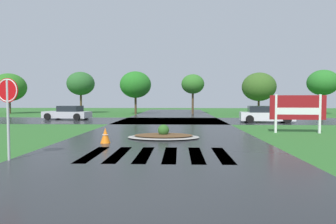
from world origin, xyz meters
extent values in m
cube|color=#2D6628|center=(0.00, 0.00, -0.05)|extent=(120.00, 120.00, 0.10)
cube|color=#232628|center=(0.00, 10.00, 0.00)|extent=(9.30, 80.00, 0.01)
cube|color=#232628|center=(0.00, 21.48, 0.00)|extent=(90.00, 8.37, 0.01)
cube|color=white|center=(-2.25, 5.28, 0.00)|extent=(0.45, 3.06, 0.01)
cube|color=white|center=(-1.35, 5.28, 0.00)|extent=(0.45, 3.06, 0.01)
cube|color=white|center=(-0.45, 5.28, 0.00)|extent=(0.45, 3.06, 0.01)
cube|color=white|center=(0.45, 5.28, 0.00)|extent=(0.45, 3.06, 0.01)
cube|color=white|center=(1.35, 5.28, 0.00)|extent=(0.45, 3.06, 0.01)
cube|color=white|center=(2.25, 5.28, 0.00)|extent=(0.45, 3.06, 0.01)
cylinder|color=#B2B5BA|center=(-4.58, 4.14, 1.26)|extent=(0.08, 0.08, 2.52)
cylinder|color=red|center=(-4.58, 4.14, 2.20)|extent=(0.75, 0.16, 0.76)
torus|color=white|center=(-4.58, 4.14, 2.20)|extent=(0.72, 0.17, 0.73)
cube|color=white|center=(8.71, 12.01, 1.10)|extent=(0.13, 0.13, 2.21)
cube|color=white|center=(6.31, 12.19, 1.10)|extent=(0.13, 0.13, 2.21)
cube|color=maroon|center=(7.51, 12.10, 1.46)|extent=(3.08, 0.31, 1.39)
cube|color=white|center=(7.51, 12.10, 1.25)|extent=(2.34, 0.26, 0.39)
ellipsoid|color=#9E9B93|center=(-0.01, 9.58, 0.06)|extent=(3.54, 2.22, 0.12)
ellipsoid|color=brown|center=(-0.01, 9.58, 0.15)|extent=(2.90, 1.82, 0.10)
sphere|color=#2D6023|center=(-0.01, 9.58, 0.40)|extent=(0.56, 0.56, 0.56)
cube|color=#B7B7BF|center=(-9.93, 22.57, 0.47)|extent=(4.52, 2.30, 0.60)
cube|color=#1E232B|center=(-9.61, 22.53, 1.04)|extent=(2.18, 1.79, 0.54)
cylinder|color=black|center=(-11.51, 21.86, 0.32)|extent=(0.66, 0.30, 0.64)
cylinder|color=black|center=(-11.27, 23.67, 0.32)|extent=(0.66, 0.30, 0.64)
cylinder|color=black|center=(-8.60, 21.47, 0.32)|extent=(0.66, 0.30, 0.64)
cylinder|color=black|center=(-8.36, 23.28, 0.32)|extent=(0.66, 0.30, 0.64)
cube|color=silver|center=(8.04, 19.80, 0.51)|extent=(4.46, 2.38, 0.68)
cube|color=#1E232B|center=(7.69, 19.84, 1.11)|extent=(2.39, 1.91, 0.52)
cylinder|color=black|center=(9.59, 20.60, 0.32)|extent=(0.66, 0.30, 0.64)
cylinder|color=black|center=(9.36, 18.66, 0.32)|extent=(0.66, 0.30, 0.64)
cylinder|color=black|center=(6.72, 20.95, 0.32)|extent=(0.66, 0.30, 0.64)
cylinder|color=black|center=(6.48, 19.01, 0.32)|extent=(0.66, 0.30, 0.64)
cone|color=orange|center=(-2.48, 7.88, 0.34)|extent=(0.43, 0.43, 0.68)
torus|color=white|center=(-2.48, 7.88, 0.37)|extent=(0.27, 0.27, 0.04)
cube|color=orange|center=(-2.48, 7.88, 0.01)|extent=(0.36, 0.36, 0.03)
cylinder|color=#4C3823|center=(-22.12, 33.63, 1.01)|extent=(0.28, 0.28, 2.01)
ellipsoid|color=#2D6F22|center=(-22.12, 33.63, 3.55)|extent=(4.39, 4.39, 3.73)
cylinder|color=#4C3823|center=(-12.84, 35.01, 1.40)|extent=(0.28, 0.28, 2.79)
ellipsoid|color=#2B602A|center=(-12.84, 35.01, 4.11)|extent=(3.77, 3.77, 3.21)
cylinder|color=#4C3823|center=(-4.90, 32.79, 1.21)|extent=(0.28, 0.28, 2.42)
ellipsoid|color=#247121|center=(-4.90, 32.79, 3.83)|extent=(4.03, 4.03, 3.43)
cylinder|color=#4C3823|center=(2.57, 34.15, 1.45)|extent=(0.28, 0.28, 2.91)
ellipsoid|color=#316F26|center=(2.57, 34.15, 3.97)|extent=(3.04, 3.04, 2.59)
cylinder|color=#4C3823|center=(11.45, 34.77, 1.02)|extent=(0.28, 0.28, 2.04)
ellipsoid|color=#375D21|center=(11.45, 34.77, 3.61)|extent=(4.49, 4.49, 3.82)
cylinder|color=#4C3823|center=(19.27, 33.58, 1.37)|extent=(0.28, 0.28, 2.74)
ellipsoid|color=#287226|center=(19.27, 33.58, 4.09)|extent=(3.87, 3.87, 3.29)
camera|label=1|loc=(0.76, -4.70, 1.92)|focal=31.07mm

